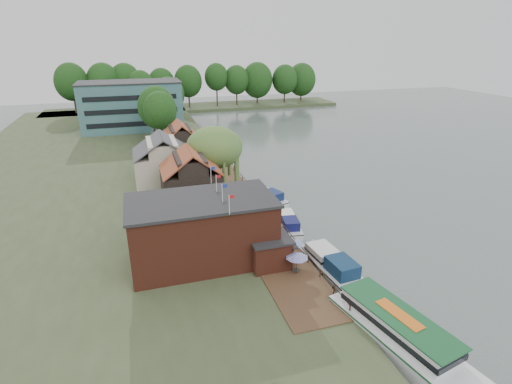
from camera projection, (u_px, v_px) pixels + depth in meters
ground at (330, 243)px, 49.68m from camera, size 260.00×260.00×0.00m
land_bank at (93, 175)px, 72.46m from camera, size 50.00×140.00×1.00m
quay_deck at (247, 211)px, 56.01m from camera, size 6.00×50.00×0.10m
quay_rail at (264, 205)px, 57.03m from camera, size 0.20×49.00×1.00m
pub at (221, 228)px, 43.27m from camera, size 20.00×11.00×7.30m
hotel_block at (132, 106)px, 103.35m from camera, size 25.40×12.40×12.30m
cottage_a at (191, 179)px, 56.12m from camera, size 8.60×7.60×8.50m
cottage_b at (163, 161)px, 64.20m from camera, size 9.60×8.60×8.50m
cottage_c at (181, 145)px, 73.30m from camera, size 7.60×7.60×8.50m
willow at (215, 160)px, 61.45m from camera, size 8.60×8.60×10.43m
umbrella_0 at (297, 263)px, 40.99m from camera, size 2.35×2.35×2.38m
umbrella_1 at (294, 249)px, 43.69m from camera, size 2.25×2.25×2.38m
umbrella_2 at (276, 238)px, 45.99m from camera, size 2.30×2.30×2.38m
umbrella_3 at (271, 231)px, 47.72m from camera, size 2.38×2.38×2.38m
umbrella_4 at (260, 215)px, 51.89m from camera, size 2.07×2.07×2.38m
umbrella_5 at (253, 207)px, 54.43m from camera, size 2.03×2.03×2.38m
cruiser_0 at (331, 262)px, 42.92m from camera, size 4.44×11.07×2.65m
cruiser_1 at (288, 221)px, 52.99m from camera, size 4.28×9.24×2.11m
cruiser_2 at (265, 195)px, 61.53m from camera, size 6.12×10.04×2.30m
tour_boat at (404, 335)px, 32.19m from camera, size 6.95×15.03×3.17m
swan at (339, 298)px, 38.87m from camera, size 0.44×0.44×0.44m
bank_tree_0 at (161, 123)px, 81.36m from camera, size 6.66×6.66×12.83m
bank_tree_1 at (158, 118)px, 85.13m from camera, size 7.83×7.83×13.42m
bank_tree_2 at (153, 116)px, 93.72m from camera, size 6.70×6.70×10.94m
bank_tree_3 at (169, 99)px, 114.54m from camera, size 8.72×8.72×12.31m
bank_tree_4 at (166, 98)px, 119.20m from camera, size 6.49×6.49×11.42m
bank_tree_5 at (141, 92)px, 124.91m from camera, size 7.92×7.92×13.22m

